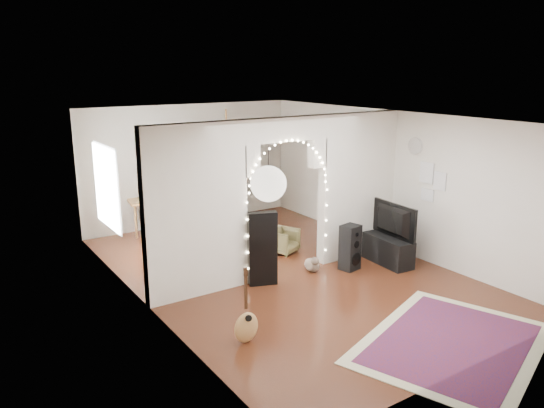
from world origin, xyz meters
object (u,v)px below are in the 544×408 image
media_console (388,250)px  dining_table (157,201)px  acoustic_guitar (246,315)px  bookcase (188,202)px  dining_chair_right (283,241)px  floor_speaker (350,248)px  dining_chair_left (198,235)px

media_console → dining_table: (-2.75, 4.20, 0.43)m
acoustic_guitar → bookcase: size_ratio=0.53×
acoustic_guitar → dining_table: size_ratio=0.67×
dining_chair_right → media_console: bearing=-75.0°
floor_speaker → bookcase: size_ratio=0.49×
floor_speaker → bookcase: 3.50m
floor_speaker → media_console: size_ratio=0.81×
media_console → dining_table: 5.04m
floor_speaker → acoustic_guitar: bearing=-167.9°
acoustic_guitar → bookcase: 4.42m
media_console → dining_chair_left: media_console is taller
bookcase → media_console: bearing=-62.2°
acoustic_guitar → dining_table: (0.89, 5.25, 0.30)m
dining_chair_left → floor_speaker: bearing=-47.4°
acoustic_guitar → floor_speaker: bearing=45.3°
media_console → dining_chair_right: 1.99m
dining_table → acoustic_guitar: bearing=-90.3°
dining_table → dining_chair_left: 1.53m
acoustic_guitar → bookcase: bookcase is taller
bookcase → dining_table: bookcase is taller
media_console → dining_chair_left: (-2.47, 2.77, -0.02)m
acoustic_guitar → media_console: (3.64, 1.05, -0.13)m
dining_table → dining_chair_right: (1.49, -2.67, -0.44)m
acoustic_guitar → floor_speaker: acoustic_guitar is taller
media_console → dining_table: size_ratio=0.76×
media_console → floor_speaker: bearing=172.5°
dining_chair_right → bookcase: bearing=101.6°
floor_speaker → dining_chair_right: bearing=98.6°
bookcase → dining_chair_right: (1.21, -1.66, -0.59)m
acoustic_guitar → dining_chair_left: 4.00m
dining_chair_left → dining_chair_right: (1.20, -1.23, 0.00)m
bookcase → acoustic_guitar: bearing=-115.3°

